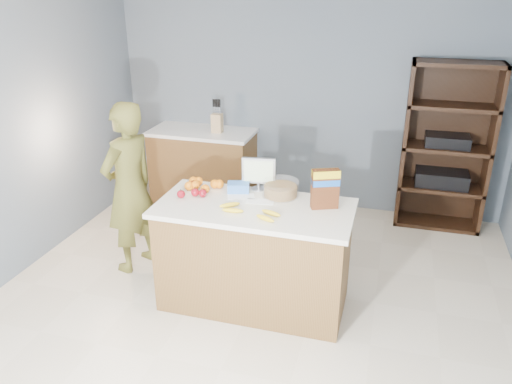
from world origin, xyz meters
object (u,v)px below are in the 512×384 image
(tv, at_px, (259,172))
(cereal_box, at_px, (325,186))
(counter_peninsula, at_px, (254,259))
(shelving_unit, at_px, (445,149))
(person, at_px, (129,188))

(tv, bearing_deg, cereal_box, -20.02)
(counter_peninsula, relative_size, shelving_unit, 0.87)
(shelving_unit, bearing_deg, counter_peninsula, -127.11)
(counter_peninsula, height_order, shelving_unit, shelving_unit)
(person, distance_m, tv, 1.23)
(shelving_unit, bearing_deg, tv, -133.21)
(person, height_order, tv, person)
(shelving_unit, xyz_separation_m, person, (-2.81, -1.78, -0.07))
(shelving_unit, distance_m, cereal_box, 2.19)
(counter_peninsula, height_order, tv, tv)
(shelving_unit, distance_m, tv, 2.36)
(person, bearing_deg, tv, 110.86)
(cereal_box, bearing_deg, person, 175.32)
(person, relative_size, cereal_box, 5.05)
(counter_peninsula, relative_size, cereal_box, 4.93)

